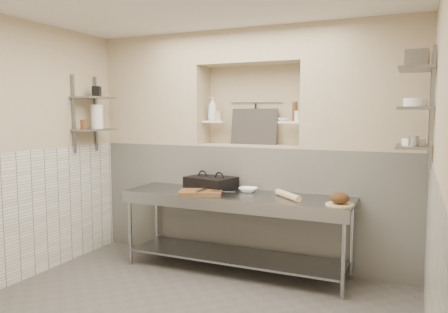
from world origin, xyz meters
The scene contains 46 objects.
wall_left centered at (-2.05, 0.00, 1.40)m, with size 0.10×3.90×2.80m, color tan.
wall_right centered at (2.05, 0.00, 1.40)m, with size 0.10×3.90×2.80m, color tan.
wall_back centered at (0.00, 2.00, 1.40)m, with size 4.00×0.10×2.80m, color tan.
backwall_lower centered at (0.00, 1.75, 0.70)m, with size 4.00×0.40×1.40m, color silver.
alcove_sill centered at (0.00, 1.75, 1.41)m, with size 1.30×0.40×0.02m, color tan.
backwall_pillar_left centered at (-1.33, 1.75, 2.10)m, with size 1.35×0.40×1.40m, color tan.
backwall_pillar_right centered at (1.33, 1.75, 2.10)m, with size 1.35×0.40×1.40m, color tan.
backwall_header centered at (0.00, 1.75, 2.60)m, with size 1.30×0.40×0.40m, color tan.
wainscot_left centered at (-1.99, 0.00, 0.70)m, with size 0.02×3.90×1.40m, color silver.
wainscot_right centered at (1.99, 0.00, 0.70)m, with size 0.02×3.90×1.40m, color silver.
alcove_shelf_left centered at (-0.50, 1.75, 1.70)m, with size 0.28×0.16×0.03m, color white.
alcove_shelf_right centered at (0.50, 1.75, 1.70)m, with size 0.28×0.16×0.03m, color white.
utensil_rail centered at (0.00, 1.92, 1.95)m, with size 0.02×0.02×0.70m, color gray.
hanging_steel centered at (0.00, 1.90, 1.78)m, with size 0.02×0.02×0.30m, color black.
splash_panel centered at (0.00, 1.85, 1.64)m, with size 0.60×0.02×0.45m, color #383330.
shelf_rail_left_a centered at (-1.98, 1.25, 1.80)m, with size 0.03×0.03×0.95m, color slate.
shelf_rail_left_b centered at (-1.98, 0.85, 1.80)m, with size 0.03×0.03×0.95m, color slate.
wall_shelf_left_lower centered at (-1.84, 1.05, 1.60)m, with size 0.30×0.50×0.03m, color slate.
wall_shelf_left_upper centered at (-1.84, 1.05, 2.00)m, with size 0.30×0.50×0.03m, color slate.
shelf_rail_right_a centered at (1.98, 1.25, 1.85)m, with size 0.03×0.03×1.05m, color slate.
shelf_rail_right_b centered at (1.98, 0.85, 1.85)m, with size 0.03×0.03×1.05m, color slate.
wall_shelf_right_lower centered at (1.84, 1.05, 1.50)m, with size 0.30×0.50×0.03m, color slate.
wall_shelf_right_mid centered at (1.84, 1.05, 1.85)m, with size 0.30×0.50×0.03m, color slate.
wall_shelf_right_upper centered at (1.84, 1.05, 2.20)m, with size 0.30×0.50×0.03m, color slate.
prep_table centered at (0.02, 1.18, 0.64)m, with size 2.60×0.70×0.90m.
panini_press centered at (-0.37, 1.37, 0.97)m, with size 0.63×0.51×0.15m.
cutting_board centered at (-0.33, 1.02, 0.92)m, with size 0.47×0.33×0.04m, color brown.
knife_blade centered at (-0.06, 1.04, 0.95)m, with size 0.27×0.03×0.01m, color gray.
tongs centered at (-0.30, 1.01, 0.96)m, with size 0.02×0.02×0.25m, color gray.
mixing_bowl centered at (0.11, 1.37, 0.93)m, with size 0.22×0.22×0.05m, color white.
rolling_pin centered at (0.63, 1.18, 0.93)m, with size 0.07×0.07×0.46m, color beige.
bread_board centered at (1.19, 1.04, 0.91)m, with size 0.27×0.27×0.02m, color beige.
bread_loaf centered at (1.19, 1.04, 0.97)m, with size 0.19×0.19×0.11m, color #4C2D19.
bottle_soap centered at (-0.52, 1.74, 1.86)m, with size 0.11×0.12×0.30m, color white.
jar_alcove centered at (-0.44, 1.74, 1.77)m, with size 0.08×0.08×0.12m, color tan.
bowl_alcove centered at (0.41, 1.73, 1.73)m, with size 0.13×0.13×0.04m, color white.
condiment_a centered at (0.54, 1.76, 1.83)m, with size 0.06×0.06×0.23m, color #54331C.
condiment_b centered at (0.54, 1.78, 1.83)m, with size 0.06×0.06×0.23m, color #54331C.
condiment_c centered at (0.57, 1.75, 1.77)m, with size 0.07×0.07×0.12m, color white.
jug_left centered at (-1.84, 1.11, 1.76)m, with size 0.15×0.15×0.30m, color white.
jar_left centered at (-1.84, 0.87, 1.67)m, with size 0.08×0.08×0.12m, color #54331C.
box_left_upper centered at (-1.84, 1.12, 2.08)m, with size 0.09×0.09×0.13m, color black.
bowl_right centered at (1.84, 1.05, 1.54)m, with size 0.21×0.21×0.06m, color white.
canister_right centered at (1.84, 0.93, 1.56)m, with size 0.09×0.09×0.09m, color gray.
bowl_right_mid centered at (1.84, 1.09, 1.90)m, with size 0.21×0.21×0.08m, color white.
basket_right centered at (1.84, 1.05, 2.29)m, with size 0.20×0.24×0.15m, color gray.
Camera 1 is at (1.87, -3.28, 1.80)m, focal length 35.00 mm.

